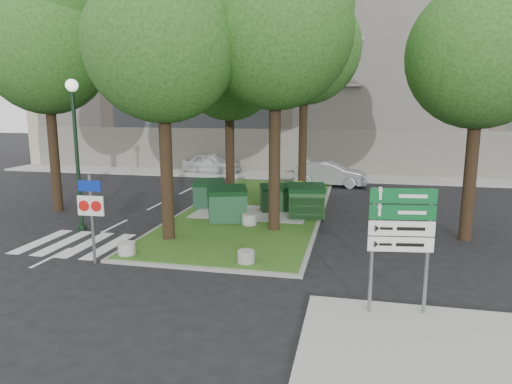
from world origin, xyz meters
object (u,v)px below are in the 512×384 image
(tree_median_far, at_px, (307,36))
(directional_sign, at_px, (401,231))
(bollard_left, at_px, (127,248))
(litter_bin, at_px, (299,189))
(traffic_sign_pole, at_px, (91,207))
(tree_street_right, at_px, (484,41))
(dumpster_a, at_px, (209,194))
(dumpster_c, at_px, (275,198))
(tree_street_left, at_px, (47,40))
(car_silver, at_px, (330,174))
(dumpster_b, at_px, (227,204))
(dumpster_d, at_px, (306,201))
(tree_median_near_left, at_px, (165,30))
(tree_median_near_right, at_px, (278,16))
(tree_median_mid, at_px, (231,59))
(bollard_mid, at_px, (249,219))
(bollard_right, at_px, (246,256))
(street_lamp, at_px, (76,137))
(car_white, at_px, (212,164))

(tree_median_far, distance_m, directional_sign, 15.84)
(bollard_left, relative_size, litter_bin, 0.74)
(traffic_sign_pole, bearing_deg, litter_bin, 63.71)
(tree_street_right, height_order, dumpster_a, tree_street_right)
(dumpster_c, bearing_deg, tree_street_left, 170.10)
(tree_street_right, distance_m, traffic_sign_pole, 14.02)
(litter_bin, relative_size, car_silver, 0.17)
(dumpster_b, height_order, dumpster_d, dumpster_b)
(tree_median_near_left, relative_size, tree_median_near_right, 0.92)
(dumpster_a, height_order, bollard_left, dumpster_a)
(tree_median_near_left, distance_m, tree_street_left, 7.83)
(litter_bin, relative_size, traffic_sign_pole, 0.27)
(bollard_left, bearing_deg, tree_median_mid, 82.10)
(tree_median_far, distance_m, bollard_mid, 10.75)
(tree_median_near_left, bearing_deg, dumpster_d, 43.64)
(bollard_right, height_order, directional_sign, directional_sign)
(tree_median_near_left, distance_m, car_silver, 15.33)
(tree_median_far, xyz_separation_m, litter_bin, (-0.16, -0.62, -7.83))
(tree_street_right, bearing_deg, street_lamp, -172.77)
(tree_street_right, relative_size, car_white, 2.37)
(tree_street_left, relative_size, litter_bin, 14.76)
(tree_street_right, xyz_separation_m, traffic_sign_pole, (-11.92, -5.24, -5.20))
(tree_median_mid, relative_size, directional_sign, 3.42)
(tree_street_right, distance_m, bollard_mid, 10.55)
(tree_median_mid, xyz_separation_m, dumpster_b, (0.79, -3.67, -6.15))
(street_lamp, bearing_deg, dumpster_b, 22.15)
(car_white, bearing_deg, dumpster_c, -143.82)
(tree_median_near_left, xyz_separation_m, bollard_left, (-0.69, -2.06, -7.00))
(dumpster_c, bearing_deg, dumpster_b, -144.14)
(street_lamp, bearing_deg, dumpster_d, 22.76)
(tree_median_near_left, relative_size, tree_street_left, 0.96)
(bollard_mid, xyz_separation_m, car_silver, (2.61, 10.50, 0.40))
(tree_street_right, bearing_deg, car_white, 135.68)
(car_white, bearing_deg, tree_median_near_right, -147.57)
(tree_street_left, bearing_deg, car_white, 75.72)
(tree_median_far, distance_m, tree_street_right, 9.85)
(litter_bin, bearing_deg, dumpster_c, -99.80)
(bollard_right, relative_size, traffic_sign_pole, 0.19)
(bollard_right, bearing_deg, dumpster_c, 92.84)
(street_lamp, height_order, car_silver, street_lamp)
(dumpster_a, relative_size, car_silver, 0.37)
(bollard_left, xyz_separation_m, litter_bin, (4.23, 10.94, 0.18))
(dumpster_d, bearing_deg, tree_median_near_right, -121.22)
(tree_median_far, height_order, car_silver, tree_median_far)
(street_lamp, bearing_deg, bollard_left, -38.85)
(dumpster_c, bearing_deg, street_lamp, -166.46)
(tree_median_near_right, bearing_deg, dumpster_c, 101.05)
(tree_median_near_right, distance_m, directional_sign, 9.68)
(bollard_mid, bearing_deg, car_silver, 76.05)
(tree_median_mid, relative_size, dumpster_c, 6.52)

